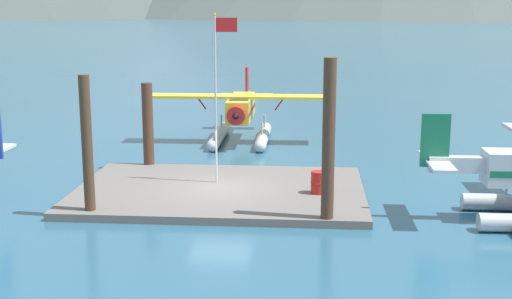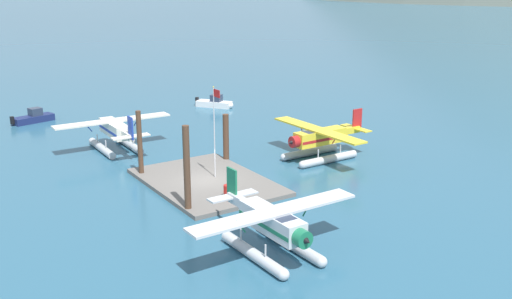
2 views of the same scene
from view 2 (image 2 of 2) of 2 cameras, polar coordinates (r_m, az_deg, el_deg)
name	(u,v)px [view 2 (image 2 of 2)]	position (r m, az deg, el deg)	size (l,w,h in m)	color
ground_plane	(207,184)	(43.97, -4.81, -3.34)	(1200.00, 1200.00, 0.00)	#285670
dock_platform	(207,182)	(43.92, -4.81, -3.15)	(11.58, 7.96, 0.30)	#66605B
piling_near_left	(140,144)	(45.53, -11.21, 0.52)	(0.39, 0.39, 5.19)	#4C3323
piling_near_right	(187,170)	(37.87, -6.73, -1.98)	(0.44, 0.44, 5.85)	#4C3323
piling_far_left	(226,138)	(48.40, -2.94, 1.08)	(0.49, 0.49, 4.08)	#4C3323
flagpole	(215,123)	(43.19, -4.01, 2.62)	(0.95, 0.10, 6.92)	silver
fuel_drum	(228,191)	(40.24, -2.76, -4.06)	(0.62, 0.62, 0.88)	#AD1E19
seaplane_silver_stbd_aft	(272,228)	(32.49, 1.58, -7.58)	(7.98, 10.42, 3.84)	#B7BABF
seaplane_yellow_bow_centre	(320,141)	(49.56, 6.20, 0.81)	(10.41, 7.98, 3.84)	#B7BABF
seaplane_cream_port_aft	(115,133)	(53.54, -13.57, 1.61)	(7.98, 10.43, 3.84)	#B7BABF
boat_white_open_west	(215,103)	(70.08, -3.98, 4.53)	(4.29, 3.66, 1.50)	silver
boat_navy_open_sw	(34,118)	(66.81, -20.72, 2.92)	(2.46, 4.80, 1.50)	navy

